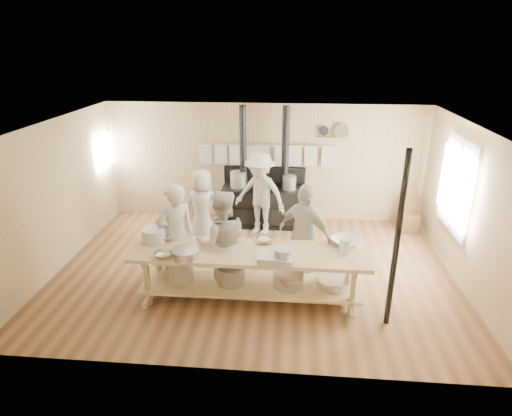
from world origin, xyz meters
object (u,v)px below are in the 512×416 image
at_px(stove, 263,201).
at_px(cook_right, 305,234).
at_px(prep_table, 249,270).
at_px(cook_by_window, 260,194).
at_px(cook_left, 222,243).
at_px(cook_center, 203,208).
at_px(chair, 410,221).
at_px(roasting_pan, 276,259).
at_px(cook_far_left, 176,236).

bearing_deg(stove, cook_right, -70.14).
xyz_separation_m(prep_table, cook_by_window, (-0.03, 2.49, 0.36)).
distance_m(stove, cook_right, 2.55).
xyz_separation_m(cook_left, cook_by_window, (0.42, 2.28, 0.01)).
bearing_deg(cook_left, cook_center, -81.54).
xyz_separation_m(cook_right, chair, (2.30, 2.23, -0.63)).
height_order(stove, roasting_pan, stove).
relative_size(cook_center, cook_by_window, 0.88).
height_order(cook_right, roasting_pan, cook_right).
bearing_deg(chair, cook_by_window, -166.16).
xyz_separation_m(cook_far_left, cook_left, (0.78, -0.15, -0.02)).
bearing_deg(cook_by_window, roasting_pan, -58.12).
bearing_deg(roasting_pan, prep_table, 142.11).
relative_size(stove, cook_left, 1.50).
distance_m(cook_right, roasting_pan, 1.07).
height_order(cook_left, roasting_pan, cook_left).
bearing_deg(roasting_pan, stove, 97.18).
distance_m(chair, roasting_pan, 4.26).
distance_m(cook_far_left, cook_center, 1.57).
bearing_deg(cook_by_window, cook_far_left, -96.73).
height_order(cook_left, chair, cook_left).
bearing_deg(cook_far_left, prep_table, 125.59).
bearing_deg(prep_table, stove, 89.96).
distance_m(cook_by_window, chair, 3.28).
relative_size(cook_far_left, roasting_pan, 3.54).
distance_m(cook_by_window, roasting_pan, 2.85).
xyz_separation_m(stove, cook_center, (-1.12, -1.10, 0.25)).
distance_m(prep_table, roasting_pan, 0.66).
xyz_separation_m(cook_by_window, roasting_pan, (0.45, -2.82, 0.03)).
bearing_deg(cook_right, roasting_pan, 100.76).
height_order(stove, prep_table, stove).
distance_m(prep_table, chair, 4.28).
height_order(cook_by_window, roasting_pan, cook_by_window).
bearing_deg(cook_center, chair, -150.04).
relative_size(prep_table, roasting_pan, 7.20).
height_order(cook_center, chair, cook_center).
xyz_separation_m(cook_by_window, chair, (3.19, 0.38, -0.65)).
relative_size(prep_table, cook_by_window, 2.05).
bearing_deg(cook_far_left, stove, -153.18).
xyz_separation_m(cook_far_left, roasting_pan, (1.66, -0.69, 0.02)).
bearing_deg(cook_by_window, prep_table, -66.59).
bearing_deg(chair, cook_right, -128.91).
distance_m(stove, prep_table, 3.02).
bearing_deg(cook_right, cook_left, 53.49).
relative_size(cook_center, roasting_pan, 3.08).
bearing_deg(chair, cook_far_left, -143.22).
xyz_separation_m(cook_far_left, cook_right, (2.09, 0.28, -0.02)).
xyz_separation_m(cook_center, roasting_pan, (1.54, -2.25, 0.14)).
height_order(prep_table, cook_center, cook_center).
bearing_deg(prep_table, roasting_pan, -37.89).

